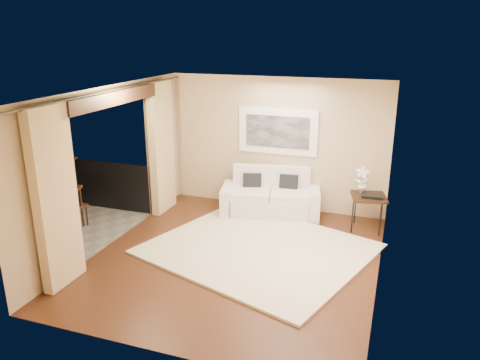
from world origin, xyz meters
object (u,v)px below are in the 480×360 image
at_px(balcony_chair_near, 40,217).
at_px(side_table, 369,199).
at_px(balcony_chair_far, 69,203).
at_px(sofa, 271,198).
at_px(bistro_table, 58,194).
at_px(ice_bucket, 52,183).
at_px(orchid, 362,180).

bearing_deg(balcony_chair_near, side_table, 16.70).
bearing_deg(side_table, balcony_chair_far, -161.51).
bearing_deg(side_table, balcony_chair_near, -154.23).
bearing_deg(sofa, side_table, -17.65).
xyz_separation_m(sofa, balcony_chair_far, (-3.34, -1.95, 0.18)).
bearing_deg(balcony_chair_far, bistro_table, 59.14).
distance_m(bistro_table, ice_bucket, 0.27).
relative_size(bistro_table, balcony_chair_near, 0.89).
height_order(side_table, orchid, orchid).
xyz_separation_m(balcony_chair_near, ice_bucket, (-0.32, 0.73, 0.36)).
bearing_deg(orchid, side_table, -37.44).
height_order(side_table, ice_bucket, ice_bucket).
xyz_separation_m(orchid, ice_bucket, (-5.41, -1.91, -0.04)).
relative_size(sofa, side_table, 2.83).
xyz_separation_m(sofa, side_table, (1.91, -0.19, 0.28)).
bearing_deg(bistro_table, balcony_chair_far, 47.63).
xyz_separation_m(orchid, balcony_chair_far, (-5.11, -1.87, -0.41)).
distance_m(sofa, ice_bucket, 4.18).
distance_m(balcony_chair_near, ice_bucket, 0.87).
bearing_deg(bistro_table, orchid, 20.93).
xyz_separation_m(bistro_table, balcony_chair_near, (0.13, -0.65, -0.17)).
height_order(orchid, balcony_chair_near, orchid).
bearing_deg(balcony_chair_far, balcony_chair_near, 102.76).
height_order(sofa, ice_bucket, ice_bucket).
xyz_separation_m(bistro_table, balcony_chair_far, (0.11, 0.13, -0.19)).
distance_m(sofa, orchid, 1.86).
bearing_deg(orchid, ice_bucket, -160.54).
height_order(sofa, balcony_chair_far, sofa).
relative_size(side_table, orchid, 1.44).
relative_size(balcony_chair_far, balcony_chair_near, 0.97).
bearing_deg(side_table, sofa, 174.35).
distance_m(sofa, balcony_chair_far, 3.87).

